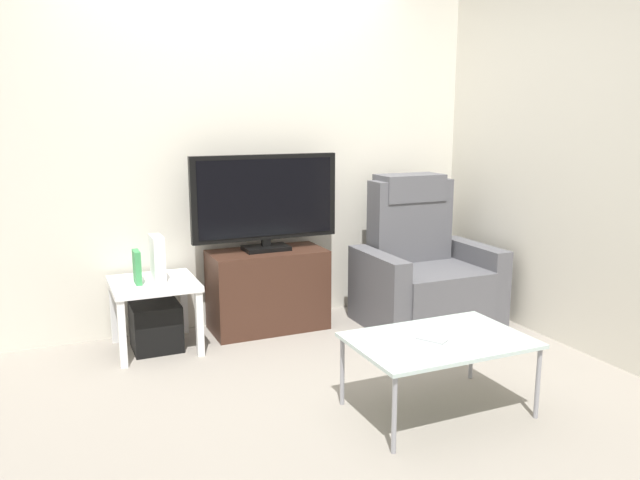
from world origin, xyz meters
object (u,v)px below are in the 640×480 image
Objects in this scene: game_console at (157,258)px; television at (265,200)px; book_upright at (137,267)px; tv_stand at (268,290)px; recliner_armchair at (423,271)px; subwoofer_box at (156,326)px; coffee_table at (439,343)px; cell_phone at (432,339)px; side_table at (154,292)px.

television is at bearing 6.93° from game_console.
game_console is at bearing 12.53° from book_upright.
tv_stand is 0.76× the size of recliner_armchair.
coffee_table is (1.19, -1.50, 0.22)m from subwoofer_box.
book_upright is (-0.10, -0.02, 0.42)m from subwoofer_box.
book_upright is at bearing 131.07° from coffee_table.
game_console is at bearing -174.43° from tv_stand.
television is 3.43× the size of subwoofer_box.
cell_phone reaches higher than subwoofer_box.
book_upright is 0.24× the size of coffee_table.
television reaches higher than cell_phone.
television reaches higher than recliner_armchair.
tv_stand is at bearing 6.03° from subwoofer_box.
side_table is at bearing 11.31° from book_upright.
recliner_armchair is at bearing 60.05° from coffee_table.
tv_stand is 1.63m from cell_phone.
subwoofer_box is (0.00, 0.00, -0.24)m from side_table.
tv_stand reaches higher than coffee_table.
television is 1.74m from coffee_table.
game_console is at bearing 15.95° from side_table.
recliner_armchair is 3.66× the size of game_console.
television is at bearing 7.77° from book_upright.
tv_stand is at bearing 5.57° from game_console.
recliner_armchair is at bearing 26.85° from cell_phone.
subwoofer_box is 1.05× the size of game_console.
book_upright is (-0.10, -0.02, 0.18)m from side_table.
book_upright reaches higher than coffee_table.
book_upright is (-2.04, 0.17, 0.20)m from recliner_armchair.
recliner_armchair is at bearing -5.62° from side_table.
coffee_table is (1.29, -1.48, -0.20)m from book_upright.
television is 1.13m from subwoofer_box.
television is 0.98× the size of recliner_armchair.
subwoofer_box is at bearing -173.97° from tv_stand.
cell_phone is at bearing -78.46° from television.
subwoofer_box is 0.34× the size of coffee_table.
cell_phone is (0.33, -1.59, 0.11)m from tv_stand.
tv_stand is at bearing -90.00° from television.
book_upright is at bearing -168.69° from side_table.
game_console is at bearing -173.07° from television.
cell_phone is at bearing -53.87° from game_console.
side_table is 3.60× the size of cell_phone.
game_console reaches higher than coffee_table.
recliner_armchair reaches higher than game_console.
side_table is at bearing 95.48° from cell_phone.
television is 1.30m from recliner_armchair.
recliner_armchair reaches higher than book_upright.
coffee_table is (0.38, -1.59, 0.08)m from tv_stand.
game_console is at bearing 171.30° from recliner_armchair.
side_table is 1.75× the size of subwoofer_box.
coffee_table is at bearing -51.58° from side_table.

